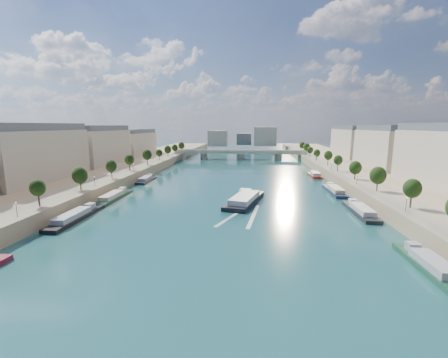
# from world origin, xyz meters

# --- Properties ---
(ground) EXTENTS (700.00, 700.00, 0.00)m
(ground) POSITION_xyz_m (0.00, 100.00, 0.00)
(ground) COLOR #0C3137
(ground) RESTS_ON ground
(quay_left) EXTENTS (44.00, 520.00, 5.00)m
(quay_left) POSITION_xyz_m (-72.00, 100.00, 2.50)
(quay_left) COLOR #9E8460
(quay_left) RESTS_ON ground
(quay_right) EXTENTS (44.00, 520.00, 5.00)m
(quay_right) POSITION_xyz_m (72.00, 100.00, 2.50)
(quay_right) COLOR #9E8460
(quay_right) RESTS_ON ground
(pave_left) EXTENTS (14.00, 520.00, 0.10)m
(pave_left) POSITION_xyz_m (-57.00, 100.00, 5.05)
(pave_left) COLOR gray
(pave_left) RESTS_ON quay_left
(pave_right) EXTENTS (14.00, 520.00, 0.10)m
(pave_right) POSITION_xyz_m (57.00, 100.00, 5.05)
(pave_right) COLOR gray
(pave_right) RESTS_ON quay_right
(trees_left) EXTENTS (4.80, 268.80, 8.26)m
(trees_left) POSITION_xyz_m (-55.00, 102.00, 10.48)
(trees_left) COLOR #382B1E
(trees_left) RESTS_ON ground
(trees_right) EXTENTS (4.80, 268.80, 8.26)m
(trees_right) POSITION_xyz_m (55.00, 110.00, 10.48)
(trees_right) COLOR #382B1E
(trees_right) RESTS_ON ground
(lamps_left) EXTENTS (0.36, 200.36, 4.28)m
(lamps_left) POSITION_xyz_m (-52.50, 90.00, 7.78)
(lamps_left) COLOR black
(lamps_left) RESTS_ON ground
(lamps_right) EXTENTS (0.36, 200.36, 4.28)m
(lamps_right) POSITION_xyz_m (52.50, 105.00, 7.78)
(lamps_right) COLOR black
(lamps_right) RESTS_ON ground
(buildings_left) EXTENTS (16.00, 226.00, 23.20)m
(buildings_left) POSITION_xyz_m (-85.00, 112.00, 16.45)
(buildings_left) COLOR #B9A78E
(buildings_left) RESTS_ON ground
(buildings_right) EXTENTS (16.00, 226.00, 23.20)m
(buildings_right) POSITION_xyz_m (85.00, 112.00, 16.45)
(buildings_right) COLOR #B9A78E
(buildings_right) RESTS_ON ground
(skyline) EXTENTS (79.00, 42.00, 22.00)m
(skyline) POSITION_xyz_m (3.19, 319.52, 14.66)
(skyline) COLOR #B9A78E
(skyline) RESTS_ON ground
(bridge) EXTENTS (112.00, 12.00, 8.15)m
(bridge) POSITION_xyz_m (0.00, 216.95, 5.08)
(bridge) COLOR #C1B79E
(bridge) RESTS_ON ground
(tour_barge) EXTENTS (15.69, 30.98, 4.04)m
(tour_barge) POSITION_xyz_m (6.63, 70.15, 1.16)
(tour_barge) COLOR black
(tour_barge) RESTS_ON ground
(wake) EXTENTS (14.00, 25.94, 0.04)m
(wake) POSITION_xyz_m (6.63, 53.60, 0.02)
(wake) COLOR silver
(wake) RESTS_ON ground
(moored_barges_left) EXTENTS (5.00, 151.70, 3.60)m
(moored_barges_left) POSITION_xyz_m (-45.50, 41.03, 0.84)
(moored_barges_left) COLOR #1A213A
(moored_barges_left) RESTS_ON ground
(moored_barges_right) EXTENTS (5.00, 166.23, 3.60)m
(moored_barges_right) POSITION_xyz_m (45.50, 53.62, 0.84)
(moored_barges_right) COLOR black
(moored_barges_right) RESTS_ON ground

